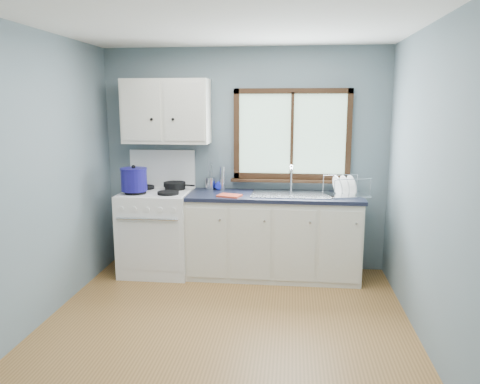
# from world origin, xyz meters

# --- Properties ---
(floor) EXTENTS (3.20, 3.60, 0.02)m
(floor) POSITION_xyz_m (0.00, 0.00, -0.01)
(floor) COLOR olive
(floor) RESTS_ON ground
(ceiling) EXTENTS (3.20, 3.60, 0.02)m
(ceiling) POSITION_xyz_m (0.00, 0.00, 2.51)
(ceiling) COLOR white
(ceiling) RESTS_ON wall_back
(wall_back) EXTENTS (3.20, 0.02, 2.50)m
(wall_back) POSITION_xyz_m (0.00, 1.81, 1.25)
(wall_back) COLOR slate
(wall_back) RESTS_ON ground
(wall_front) EXTENTS (3.20, 0.02, 2.50)m
(wall_front) POSITION_xyz_m (0.00, -1.81, 1.25)
(wall_front) COLOR slate
(wall_front) RESTS_ON ground
(wall_left) EXTENTS (0.02, 3.60, 2.50)m
(wall_left) POSITION_xyz_m (-1.61, 0.00, 1.25)
(wall_left) COLOR slate
(wall_left) RESTS_ON ground
(wall_right) EXTENTS (0.02, 3.60, 2.50)m
(wall_right) POSITION_xyz_m (1.61, 0.00, 1.25)
(wall_right) COLOR slate
(wall_right) RESTS_ON ground
(gas_range) EXTENTS (0.76, 0.69, 1.36)m
(gas_range) POSITION_xyz_m (-0.95, 1.47, 0.49)
(gas_range) COLOR white
(gas_range) RESTS_ON floor
(base_cabinets) EXTENTS (1.85, 0.60, 0.88)m
(base_cabinets) POSITION_xyz_m (0.36, 1.49, 0.41)
(base_cabinets) COLOR silver
(base_cabinets) RESTS_ON floor
(countertop) EXTENTS (1.89, 0.64, 0.04)m
(countertop) POSITION_xyz_m (0.36, 1.49, 0.90)
(countertop) COLOR black
(countertop) RESTS_ON base_cabinets
(sink) EXTENTS (0.84, 0.46, 0.44)m
(sink) POSITION_xyz_m (0.54, 1.49, 0.86)
(sink) COLOR silver
(sink) RESTS_ON countertop
(window) EXTENTS (1.36, 0.10, 1.03)m
(window) POSITION_xyz_m (0.54, 1.77, 1.48)
(window) COLOR #9EC6A8
(window) RESTS_ON wall_back
(upper_cabinets) EXTENTS (0.95, 0.35, 0.70)m
(upper_cabinets) POSITION_xyz_m (-0.85, 1.63, 1.80)
(upper_cabinets) COLOR silver
(upper_cabinets) RESTS_ON wall_back
(skillet) EXTENTS (0.39, 0.30, 0.05)m
(skillet) POSITION_xyz_m (-0.77, 1.63, 0.98)
(skillet) COLOR black
(skillet) RESTS_ON gas_range
(stockpot) EXTENTS (0.31, 0.31, 0.28)m
(stockpot) POSITION_xyz_m (-1.14, 1.32, 1.09)
(stockpot) COLOR navy
(stockpot) RESTS_ON gas_range
(utensil_crock) EXTENTS (0.13, 0.13, 0.35)m
(utensil_crock) POSITION_xyz_m (-0.38, 1.71, 0.99)
(utensil_crock) COLOR silver
(utensil_crock) RESTS_ON countertop
(thermos) EXTENTS (0.08, 0.08, 0.27)m
(thermos) POSITION_xyz_m (-0.24, 1.69, 1.05)
(thermos) COLOR silver
(thermos) RESTS_ON countertop
(soap_bottle) EXTENTS (0.09, 0.09, 0.24)m
(soap_bottle) POSITION_xyz_m (-0.28, 1.66, 1.04)
(soap_bottle) COLOR #1B25C9
(soap_bottle) RESTS_ON countertop
(dish_towel) EXTENTS (0.27, 0.23, 0.02)m
(dish_towel) POSITION_xyz_m (-0.11, 1.32, 0.93)
(dish_towel) COLOR #C23E26
(dish_towel) RESTS_ON countertop
(dish_rack) EXTENTS (0.50, 0.44, 0.22)m
(dish_rack) POSITION_xyz_m (1.11, 1.50, 0.98)
(dish_rack) COLOR silver
(dish_rack) RESTS_ON countertop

